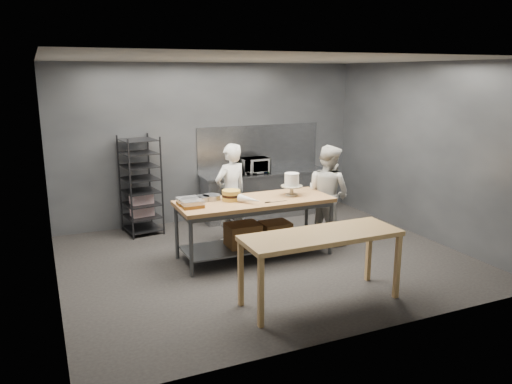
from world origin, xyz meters
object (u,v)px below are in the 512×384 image
Objects in this scene: work_table at (256,221)px; chef_right at (328,194)px; speed_rack at (141,186)px; chef_behind at (231,193)px; near_counter at (321,240)px; frosted_cake_stand at (292,182)px; layer_cake at (231,195)px; microwave at (254,166)px.

chef_right reaches higher than work_table.
speed_rack reaches higher than chef_behind.
near_counter is 5.58× the size of frosted_cake_stand.
work_table is at bearing 77.82° from chef_right.
speed_rack reaches higher than layer_cake.
speed_rack is (-1.48, 3.70, 0.04)m from near_counter.
frosted_cake_stand is (0.53, 1.80, 0.33)m from near_counter.
frosted_cake_stand is at bearing 82.48° from chef_right.
work_table is 1.45m from chef_right.
work_table is 2.38m from speed_rack.
work_table is 4.43× the size of microwave.
microwave is (0.75, 3.78, 0.24)m from near_counter.
layer_cake is at bearing 175.27° from frosted_cake_stand.
microwave is 1.95× the size of layer_cake.
chef_behind reaches higher than microwave.
layer_cake reaches higher than work_table.
chef_behind is 1.63m from chef_right.
microwave is 1.51× the size of frosted_cake_stand.
layer_cake reaches higher than near_counter.
microwave is at bearing 78.72° from near_counter.
work_table is 1.45× the size of chef_right.
chef_behind is 1.02× the size of chef_right.
near_counter is at bearing -68.19° from speed_rack.
near_counter is 1.21× the size of chef_right.
frosted_cake_stand is 1.29× the size of layer_cake.
near_counter is (0.10, -1.78, 0.24)m from work_table.
frosted_cake_stand reaches higher than microwave.
microwave reaches higher than work_table.
chef_behind is at bearing 94.25° from near_counter.
speed_rack is 6.29× the size of layer_cake.
layer_cake is (-1.21, -1.90, -0.05)m from microwave.
near_counter is at bearing -106.46° from frosted_cake_stand.
speed_rack is at bearing 125.79° from work_table.
chef_right is at bearing 2.77° from layer_cake.
chef_behind reaches higher than near_counter.
work_table is at bearing -54.21° from speed_rack.
near_counter is at bearing 77.25° from chef_behind.
speed_rack reaches higher than work_table.
speed_rack reaches higher than microwave.
frosted_cake_stand is (-0.22, -1.98, 0.09)m from microwave.
work_table is 1.80m from near_counter.
near_counter is at bearing -101.28° from microwave.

